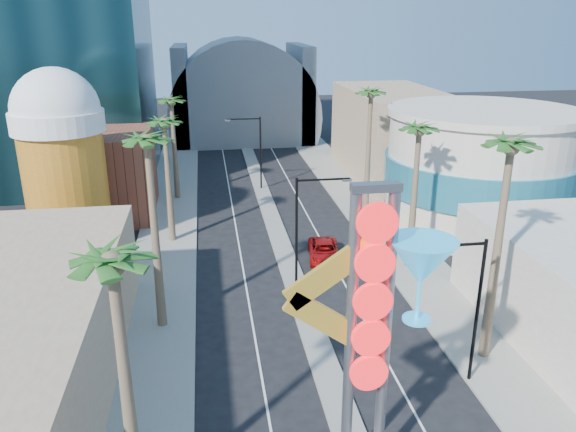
{
  "coord_description": "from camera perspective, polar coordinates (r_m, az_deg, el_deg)",
  "views": [
    {
      "loc": [
        -5.82,
        -15.11,
        18.03
      ],
      "look_at": [
        -0.51,
        20.54,
        5.16
      ],
      "focal_mm": 35.0,
      "sensor_mm": 36.0,
      "label": 1
    }
  ],
  "objects": [
    {
      "name": "palm_1",
      "position": [
        32.09,
        -14.02,
        6.09
      ],
      "size": [
        2.4,
        2.4,
        12.7
      ],
      "color": "brown",
      "rests_on": "ground"
    },
    {
      "name": "red_pickup",
      "position": [
        43.98,
        3.69,
        -3.59
      ],
      "size": [
        2.98,
        5.35,
        1.41
      ],
      "primitive_type": "imported",
      "rotation": [
        0.0,
        0.0,
        -0.13
      ],
      "color": "#B50D0E",
      "rests_on": "ground"
    },
    {
      "name": "palm_7",
      "position": [
        51.8,
        8.4,
        11.45
      ],
      "size": [
        2.4,
        2.4,
        12.7
      ],
      "color": "brown",
      "rests_on": "ground"
    },
    {
      "name": "neon_sign",
      "position": [
        22.04,
        10.34,
        -9.82
      ],
      "size": [
        6.53,
        2.6,
        12.55
      ],
      "color": "gray",
      "rests_on": "ground"
    },
    {
      "name": "beer_mug",
      "position": [
        47.58,
        -21.97,
        5.86
      ],
      "size": [
        7.0,
        7.0,
        14.5
      ],
      "color": "#A94F16",
      "rests_on": "ground"
    },
    {
      "name": "turquoise_building",
      "position": [
        52.59,
        18.82,
        4.52
      ],
      "size": [
        16.6,
        16.6,
        10.6
      ],
      "color": "beige",
      "rests_on": "ground"
    },
    {
      "name": "palm_2",
      "position": [
        46.02,
        -12.43,
        8.49
      ],
      "size": [
        2.4,
        2.4,
        11.2
      ],
      "color": "brown",
      "rests_on": "ground"
    },
    {
      "name": "sidewalk_west",
      "position": [
        53.36,
        -11.93,
        -0.45
      ],
      "size": [
        5.0,
        100.0,
        0.15
      ],
      "primitive_type": "cube",
      "color": "gray",
      "rests_on": "ground"
    },
    {
      "name": "palm_6",
      "position": [
        40.77,
        13.14,
        7.68
      ],
      "size": [
        2.4,
        2.4,
        11.7
      ],
      "color": "brown",
      "rests_on": "ground"
    },
    {
      "name": "sidewalk_east",
      "position": [
        55.39,
        8.06,
        0.54
      ],
      "size": [
        5.0,
        100.0,
        0.15
      ],
      "primitive_type": "cube",
      "color": "gray",
      "rests_on": "ground"
    },
    {
      "name": "streetlight_1",
      "position": [
        60.79,
        -3.32,
        7.12
      ],
      "size": [
        3.79,
        0.25,
        8.0
      ],
      "color": "black",
      "rests_on": "ground"
    },
    {
      "name": "palm_0",
      "position": [
        19.2,
        -17.28,
        -6.26
      ],
      "size": [
        2.4,
        2.4,
        11.7
      ],
      "color": "brown",
      "rests_on": "ground"
    },
    {
      "name": "median",
      "position": [
        56.36,
        -2.11,
        1.06
      ],
      "size": [
        1.6,
        84.0,
        0.15
      ],
      "primitive_type": "cube",
      "color": "gray",
      "rests_on": "ground"
    },
    {
      "name": "palm_5",
      "position": [
        29.93,
        21.57,
        5.21
      ],
      "size": [
        2.4,
        2.4,
        13.2
      ],
      "color": "brown",
      "rests_on": "ground"
    },
    {
      "name": "filler_east",
      "position": [
        68.03,
        10.51,
        8.28
      ],
      "size": [
        10.0,
        20.0,
        10.0
      ],
      "primitive_type": "cube",
      "color": "#A37F69",
      "rests_on": "ground"
    },
    {
      "name": "canopy",
      "position": [
        88.38,
        -4.68,
        10.66
      ],
      "size": [
        22.0,
        16.0,
        22.0
      ],
      "color": "slate",
      "rests_on": "ground"
    },
    {
      "name": "streetlight_2",
      "position": [
        29.42,
        18.0,
        -8.05
      ],
      "size": [
        3.45,
        0.25,
        8.0
      ],
      "color": "black",
      "rests_on": "ground"
    },
    {
      "name": "palm_3",
      "position": [
        57.83,
        -11.74,
        10.75
      ],
      "size": [
        2.4,
        2.4,
        11.2
      ],
      "color": "brown",
      "rests_on": "ground"
    },
    {
      "name": "streetlight_0",
      "position": [
        38.03,
        1.69,
        -0.59
      ],
      "size": [
        3.79,
        0.25,
        8.0
      ],
      "color": "black",
      "rests_on": "ground"
    },
    {
      "name": "brick_filler_west",
      "position": [
        55.87,
        -18.73,
        4.05
      ],
      "size": [
        10.0,
        10.0,
        8.0
      ],
      "primitive_type": "cube",
      "color": "brown",
      "rests_on": "ground"
    },
    {
      "name": "pedestrian_b",
      "position": [
        41.61,
        16.96,
        -5.49
      ],
      "size": [
        0.82,
        0.65,
        1.62
      ],
      "primitive_type": "imported",
      "rotation": [
        0.0,
        0.0,
        3.19
      ],
      "color": "gray",
      "rests_on": "sidewalk_east"
    }
  ]
}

